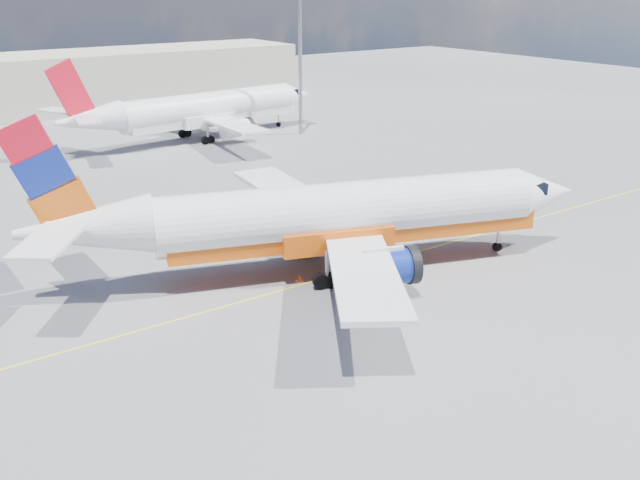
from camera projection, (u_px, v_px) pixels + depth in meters
ground at (365, 290)px, 43.88m from camera, size 240.00×240.00×0.00m
taxi_line at (336, 275)px, 46.18m from camera, size 70.00×0.15×0.01m
terminal_main at (66, 82)px, 102.58m from camera, size 70.00×14.00×8.00m
main_jet at (330, 216)px, 45.61m from camera, size 37.13×28.18×11.28m
second_jet at (202, 110)px, 83.70m from camera, size 34.67×27.26×10.51m
gse_tug at (441, 206)px, 57.43m from camera, size 2.40×1.58×1.65m
traffic_cone at (299, 278)px, 45.11m from camera, size 0.36×0.36×0.51m
floodlight_mast at (300, 25)px, 83.21m from camera, size 1.57×1.57×21.51m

